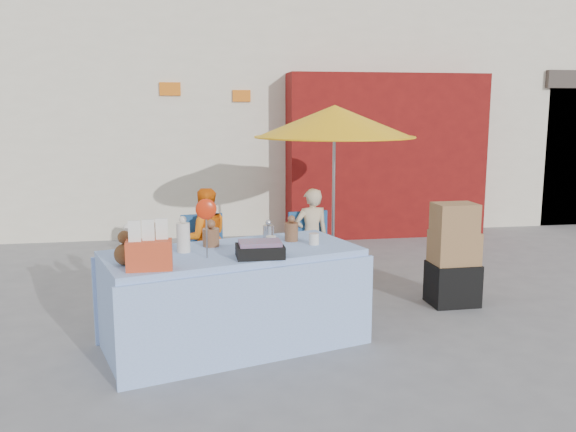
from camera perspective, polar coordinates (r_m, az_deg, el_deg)
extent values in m
plane|color=slate|center=(5.71, 1.24, -10.97)|extent=(80.00, 80.00, 0.00)
cube|color=silver|center=(12.28, -5.01, 10.88)|extent=(12.00, 5.00, 4.50)
cube|color=maroon|center=(10.00, 9.17, 5.57)|extent=(3.20, 0.60, 2.60)
cube|color=#4C331E|center=(13.54, 24.18, 5.52)|extent=(2.60, 3.00, 2.40)
cube|color=#3F3833|center=(13.53, 24.60, 11.22)|extent=(2.80, 3.20, 0.30)
cube|color=orange|center=(9.72, -10.98, 11.60)|extent=(0.32, 0.04, 0.20)
cube|color=orange|center=(9.76, -4.37, 11.15)|extent=(0.28, 0.04, 0.18)
cube|color=#9BC3F8|center=(5.36, -5.16, -7.61)|extent=(2.33, 1.52, 0.85)
cube|color=#9BC3F8|center=(4.93, -3.07, -9.51)|extent=(2.12, 0.65, 0.79)
cube|color=#9BC3F8|center=(5.82, -6.91, -6.52)|extent=(2.12, 0.65, 0.79)
cylinder|color=silver|center=(5.16, -14.76, -2.56)|extent=(0.15, 0.15, 0.20)
cylinder|color=brown|center=(5.32, -12.61, -2.23)|extent=(0.17, 0.17, 0.18)
cylinder|color=silver|center=(5.21, -9.77, -2.01)|extent=(0.14, 0.14, 0.25)
cylinder|color=brown|center=(5.41, -7.22, -2.00)|extent=(0.18, 0.18, 0.16)
cylinder|color=#B2B2B7|center=(5.63, -1.84, -1.56)|extent=(0.13, 0.13, 0.14)
cylinder|color=brown|center=(5.58, 0.32, -1.49)|extent=(0.15, 0.15, 0.17)
cylinder|color=silver|center=(5.32, -1.61, -2.44)|extent=(0.11, 0.11, 0.10)
cylinder|color=silver|center=(5.44, 2.44, -2.16)|extent=(0.11, 0.11, 0.10)
sphere|color=brown|center=(4.88, -15.00, -3.48)|extent=(0.17, 0.17, 0.17)
ellipsoid|color=red|center=(4.93, -7.68, 0.64)|extent=(0.18, 0.10, 0.17)
cube|color=red|center=(4.69, -12.85, -3.59)|extent=(0.37, 0.25, 0.23)
cube|color=black|center=(4.97, -2.63, -3.30)|extent=(0.44, 0.37, 0.10)
cube|color=#1D4B88|center=(6.99, -7.67, -5.17)|extent=(0.54, 0.52, 0.45)
cube|color=#1D4B88|center=(7.11, -8.06, -1.42)|extent=(0.48, 0.11, 0.40)
cube|color=#1D4B88|center=(7.14, 2.44, -4.77)|extent=(0.54, 0.52, 0.45)
cube|color=#1D4B88|center=(7.25, 1.87, -1.10)|extent=(0.48, 0.11, 0.40)
imported|color=orange|center=(7.06, -7.78, -2.08)|extent=(0.62, 0.51, 1.16)
imported|color=beige|center=(7.21, 2.21, -1.86)|extent=(0.45, 0.33, 1.13)
cylinder|color=gray|center=(7.34, 4.28, 1.79)|extent=(0.04, 0.04, 2.00)
cone|color=#FFB40D|center=(7.27, 4.38, 8.82)|extent=(1.90, 1.90, 0.38)
cylinder|color=#FFB40D|center=(7.28, 4.36, 7.41)|extent=(1.90, 1.90, 0.02)
cube|color=black|center=(6.70, 15.14, -6.13)|extent=(0.49, 0.41, 0.44)
cube|color=#946643|center=(6.61, 15.29, -2.87)|extent=(0.47, 0.36, 0.34)
cube|color=#946643|center=(6.52, 15.34, -0.16)|extent=(0.43, 0.33, 0.30)
ellipsoid|color=gold|center=(5.77, -6.13, -9.33)|extent=(0.66, 0.55, 0.28)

